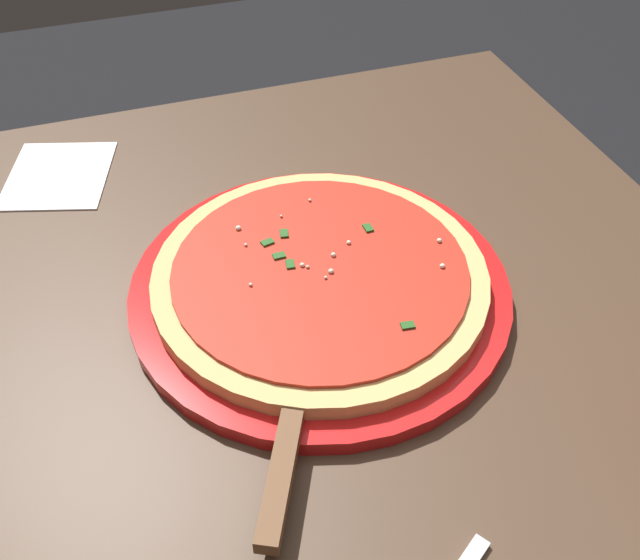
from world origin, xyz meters
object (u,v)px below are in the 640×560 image
pizza_server (291,426)px  napkin_folded_right (59,175)px  pizza (320,276)px  serving_plate (320,289)px

pizza_server → napkin_folded_right: pizza_server is taller
pizza → pizza_server: (-0.15, 0.08, -0.00)m
serving_plate → pizza: (0.00, -0.00, 0.02)m
pizza → napkin_folded_right: 0.37m
serving_plate → pizza: 0.02m
pizza_server → napkin_folded_right: size_ratio=1.60×
serving_plate → pizza: pizza is taller
pizza_server → napkin_folded_right: 0.47m
pizza → pizza_server: pizza is taller
serving_plate → napkin_folded_right: bearing=38.3°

